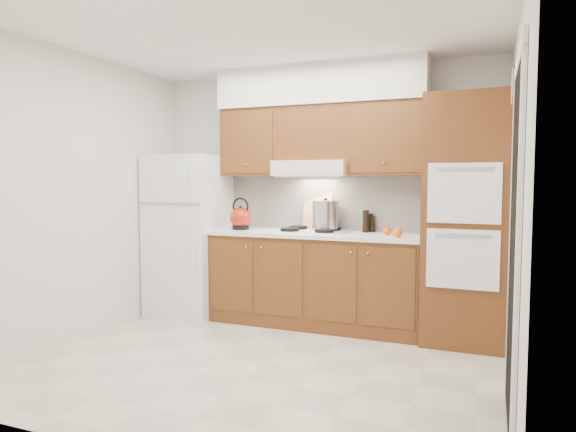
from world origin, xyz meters
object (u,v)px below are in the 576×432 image
object	(u,v)px
fridge	(189,235)
oven_cabinet	(465,220)
stock_pot	(325,215)
kettle	(241,218)

from	to	relation	value
fridge	oven_cabinet	bearing A→B (deg)	0.70
fridge	stock_pot	xyz separation A→B (m)	(1.51, 0.15, 0.25)
fridge	kettle	world-z (taller)	fridge
stock_pot	oven_cabinet	bearing A→B (deg)	-4.76
kettle	stock_pot	size ratio (longest dim) A/B	0.82
oven_cabinet	kettle	world-z (taller)	oven_cabinet
fridge	stock_pot	distance (m)	1.53
stock_pot	fridge	bearing A→B (deg)	-174.45
oven_cabinet	kettle	distance (m)	2.22
oven_cabinet	stock_pot	size ratio (longest dim) A/B	8.05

